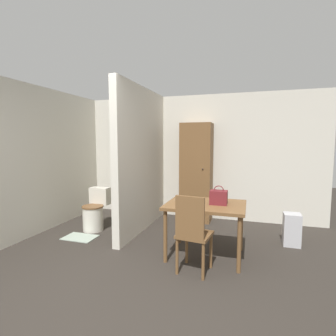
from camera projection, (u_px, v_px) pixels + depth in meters
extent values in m
plane|color=#2D2823|center=(108.00, 306.00, 2.50)|extent=(16.00, 16.00, 0.00)
cube|color=beige|center=(188.00, 157.00, 5.48)|extent=(5.33, 0.12, 2.50)
cube|color=beige|center=(42.00, 160.00, 4.57)|extent=(0.12, 4.21, 2.50)
cube|color=beige|center=(142.00, 160.00, 4.64)|extent=(0.12, 2.01, 2.50)
cube|color=brown|center=(206.00, 205.00, 3.54)|extent=(1.05, 0.80, 0.04)
cylinder|color=brown|center=(165.00, 236.00, 3.39)|extent=(0.05, 0.05, 0.69)
cylinder|color=brown|center=(239.00, 245.00, 3.11)|extent=(0.05, 0.05, 0.69)
cylinder|color=brown|center=(179.00, 221.00, 4.04)|extent=(0.05, 0.05, 0.69)
cylinder|color=brown|center=(241.00, 227.00, 3.76)|extent=(0.05, 0.05, 0.69)
cube|color=brown|center=(195.00, 235.00, 3.15)|extent=(0.43, 0.43, 0.04)
cube|color=brown|center=(190.00, 217.00, 2.96)|extent=(0.34, 0.07, 0.48)
cylinder|color=brown|center=(187.00, 246.00, 3.38)|extent=(0.04, 0.04, 0.44)
cylinder|color=brown|center=(211.00, 251.00, 3.25)|extent=(0.04, 0.04, 0.44)
cylinder|color=brown|center=(177.00, 256.00, 3.09)|extent=(0.04, 0.04, 0.44)
cylinder|color=brown|center=(203.00, 262.00, 2.96)|extent=(0.04, 0.04, 0.44)
cylinder|color=silver|center=(93.00, 219.00, 4.63)|extent=(0.35, 0.35, 0.42)
cylinder|color=brown|center=(93.00, 207.00, 4.60)|extent=(0.37, 0.37, 0.02)
cube|color=silver|center=(100.00, 196.00, 4.82)|extent=(0.36, 0.18, 0.31)
cube|color=maroon|center=(219.00, 197.00, 3.49)|extent=(0.23, 0.17, 0.19)
torus|color=maroon|center=(219.00, 191.00, 3.48)|extent=(0.14, 0.01, 0.14)
cube|color=brown|center=(196.00, 172.00, 5.16)|extent=(0.60, 0.43, 1.92)
sphere|color=black|center=(203.00, 169.00, 4.88)|extent=(0.02, 0.02, 0.02)
cube|color=#99A899|center=(80.00, 237.00, 4.28)|extent=(0.52, 0.35, 0.01)
cube|color=#BCBCC1|center=(292.00, 229.00, 3.96)|extent=(0.24, 0.24, 0.49)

